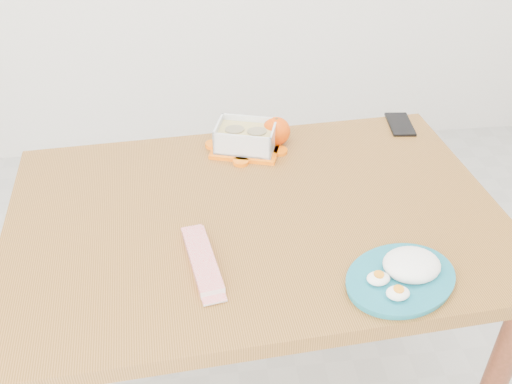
{
  "coord_description": "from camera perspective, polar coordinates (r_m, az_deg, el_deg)",
  "views": [
    {
      "loc": [
        -0.18,
        -0.88,
        1.6
      ],
      "look_at": [
        -0.05,
        0.19,
        0.81
      ],
      "focal_mm": 40.0,
      "sensor_mm": 36.0,
      "label": 1
    }
  ],
  "objects": [
    {
      "name": "food_container",
      "position": [
        1.59,
        -1.02,
        5.44
      ],
      "size": [
        0.22,
        0.19,
        0.08
      ],
      "rotation": [
        0.0,
        0.0,
        -0.3
      ],
      "color": "#FF6A07",
      "rests_on": "dining_table"
    },
    {
      "name": "orange_fruit",
      "position": [
        1.62,
        2.03,
        6.1
      ],
      "size": [
        0.08,
        0.08,
        0.08
      ],
      "primitive_type": "sphere",
      "color": "#FF4405",
      "rests_on": "dining_table"
    },
    {
      "name": "candy_bar",
      "position": [
        1.24,
        -5.39,
        -6.81
      ],
      "size": [
        0.08,
        0.21,
        0.02
      ],
      "primitive_type": "cube",
      "rotation": [
        0.0,
        0.0,
        1.74
      ],
      "color": "red",
      "rests_on": "dining_table"
    },
    {
      "name": "dining_table",
      "position": [
        1.44,
        0.0,
        -5.16
      ],
      "size": [
        1.23,
        0.87,
        0.75
      ],
      "rotation": [
        0.0,
        0.0,
        0.07
      ],
      "color": "#925D29",
      "rests_on": "ground"
    },
    {
      "name": "rice_plate",
      "position": [
        1.23,
        14.63,
        -7.79
      ],
      "size": [
        0.32,
        0.32,
        0.07
      ],
      "rotation": [
        0.0,
        0.0,
        0.45
      ],
      "color": "#166B7E",
      "rests_on": "dining_table"
    },
    {
      "name": "smartphone",
      "position": [
        1.78,
        14.21,
        6.59
      ],
      "size": [
        0.08,
        0.14,
        0.01
      ],
      "primitive_type": "cube",
      "rotation": [
        0.0,
        0.0,
        -0.1
      ],
      "color": "black",
      "rests_on": "dining_table"
    }
  ]
}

